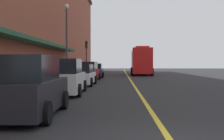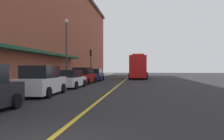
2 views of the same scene
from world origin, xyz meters
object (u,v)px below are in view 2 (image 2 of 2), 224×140
object	(u,v)px
parking_meter_1	(66,74)
fire_truck	(139,67)
street_lamp_left	(66,44)
parked_car_4	(94,75)
traffic_light_near	(91,58)
parked_car_2	(70,79)
parking_meter_0	(72,74)
parked_car_1	(42,82)
parked_car_3	(84,76)

from	to	relation	value
parking_meter_1	fire_truck	bearing A→B (deg)	63.14
street_lamp_left	parked_car_4	bearing A→B (deg)	69.39
traffic_light_near	parking_meter_1	bearing A→B (deg)	-90.30
parked_car_2	parking_meter_0	xyz separation A→B (m)	(-1.45, 5.75, 0.33)
parked_car_1	traffic_light_near	distance (m)	21.24
parked_car_1	parking_meter_0	size ratio (longest dim) A/B	3.44
parking_meter_0	traffic_light_near	xyz separation A→B (m)	(0.06, 9.60, 2.10)
parked_car_4	street_lamp_left	xyz separation A→B (m)	(-2.06, -5.49, 3.65)
parked_car_4	parking_meter_1	distance (m)	7.51
parked_car_1	parked_car_4	bearing A→B (deg)	-2.17
parking_meter_1	parked_car_4	bearing A→B (deg)	78.75
parking_meter_0	traffic_light_near	size ratio (longest dim) A/B	0.31
parked_car_4	traffic_light_near	size ratio (longest dim) A/B	1.08
parked_car_2	parked_car_4	size ratio (longest dim) A/B	0.91
parking_meter_1	parked_car_3	bearing A→B (deg)	55.26
parked_car_1	parked_car_3	distance (m)	11.26
parked_car_2	parking_meter_1	size ratio (longest dim) A/B	3.17
parked_car_2	fire_truck	xyz separation A→B (m)	(5.82, 17.98, 1.07)
parked_car_1	parked_car_2	distance (m)	5.72
parked_car_3	parking_meter_0	xyz separation A→B (m)	(-1.33, 0.21, 0.24)
fire_truck	street_lamp_left	xyz separation A→B (m)	(-7.87, -12.49, 2.60)
parked_car_1	parked_car_4	size ratio (longest dim) A/B	0.99
parked_car_3	street_lamp_left	distance (m)	4.07
parking_meter_1	parked_car_1	bearing A→B (deg)	-81.50
parked_car_3	fire_truck	xyz separation A→B (m)	(5.94, 12.44, 0.98)
parked_car_2	parked_car_3	bearing A→B (deg)	2.49
parking_meter_0	parking_meter_1	bearing A→B (deg)	-90.00
fire_truck	parked_car_2	bearing A→B (deg)	-16.31
parked_car_2	parking_meter_0	world-z (taller)	parked_car_2
fire_truck	parking_meter_0	world-z (taller)	fire_truck
parked_car_1	parking_meter_1	distance (m)	9.45
traffic_light_near	fire_truck	bearing A→B (deg)	20.04
street_lamp_left	parking_meter_0	bearing A→B (deg)	23.23
parked_car_1	parking_meter_1	world-z (taller)	parked_car_1
parking_meter_1	traffic_light_near	xyz separation A→B (m)	(0.06, 11.73, 2.10)
parking_meter_0	parking_meter_1	size ratio (longest dim) A/B	1.00
street_lamp_left	traffic_light_near	world-z (taller)	street_lamp_left
parked_car_3	traffic_light_near	world-z (taller)	traffic_light_near
parked_car_4	parking_meter_0	distance (m)	5.44
fire_truck	traffic_light_near	size ratio (longest dim) A/B	2.05
parking_meter_1	street_lamp_left	world-z (taller)	street_lamp_left
parked_car_4	traffic_light_near	distance (m)	5.18
parked_car_3	street_lamp_left	bearing A→B (deg)	93.48
parked_car_2	parked_car_4	xyz separation A→B (m)	(0.01, 10.99, 0.03)
parked_car_2	street_lamp_left	bearing A→B (deg)	21.71
parked_car_2	parked_car_4	world-z (taller)	parked_car_4
fire_truck	parking_meter_0	xyz separation A→B (m)	(-7.27, -12.23, -0.74)
parked_car_3	traffic_light_near	distance (m)	10.16
parked_car_2	parking_meter_1	xyz separation A→B (m)	(-1.45, 3.62, 0.33)
parked_car_4	parking_meter_1	bearing A→B (deg)	167.77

